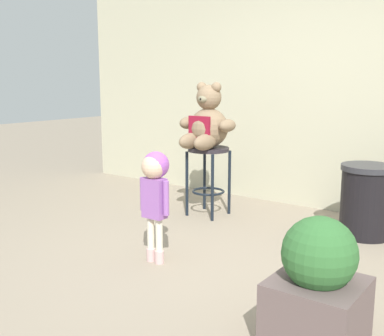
% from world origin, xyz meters
% --- Properties ---
extents(ground_plane, '(24.00, 24.00, 0.00)m').
position_xyz_m(ground_plane, '(0.00, 0.00, 0.00)').
color(ground_plane, gray).
extents(building_wall, '(6.83, 0.30, 3.53)m').
position_xyz_m(building_wall, '(0.00, 2.27, 1.77)').
color(building_wall, '#B5B194').
rests_on(building_wall, ground_plane).
extents(bar_stool_with_teddy, '(0.43, 0.43, 0.73)m').
position_xyz_m(bar_stool_with_teddy, '(-0.81, 1.20, 0.53)').
color(bar_stool_with_teddy, '#272227').
rests_on(bar_stool_with_teddy, ground_plane).
extents(teddy_bear, '(0.63, 0.57, 0.67)m').
position_xyz_m(teddy_bear, '(-0.81, 1.17, 0.97)').
color(teddy_bear, '#80694E').
rests_on(teddy_bear, bar_stool_with_teddy).
extents(child_walking, '(0.28, 0.22, 0.88)m').
position_xyz_m(child_walking, '(-0.38, -0.15, 0.64)').
color(child_walking, '#CDA6A4').
rests_on(child_walking, ground_plane).
extents(trash_bin, '(0.48, 0.48, 0.67)m').
position_xyz_m(trash_bin, '(0.75, 1.47, 0.34)').
color(trash_bin, black).
rests_on(trash_bin, ground_plane).
extents(planter_with_shrub, '(0.47, 0.47, 0.73)m').
position_xyz_m(planter_with_shrub, '(1.10, -0.56, 0.33)').
color(planter_with_shrub, '#604F4E').
rests_on(planter_with_shrub, ground_plane).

